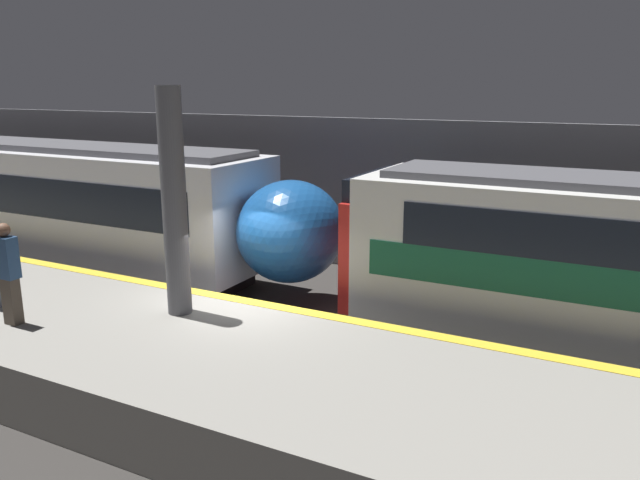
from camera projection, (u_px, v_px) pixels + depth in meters
name	position (u px, v px, depth m)	size (l,w,h in m)	color
ground_plane	(244.00, 345.00, 12.52)	(120.00, 120.00, 0.00)	#33302D
platform	(173.00, 362.00, 10.57)	(40.00, 4.22, 1.03)	gray
station_rear_barrier	(367.00, 195.00, 17.36)	(50.00, 0.15, 4.21)	gray
support_pillar_near	(174.00, 204.00, 10.99)	(0.44, 0.44, 4.06)	#56565B
train_modern	(34.00, 201.00, 18.04)	(18.88, 2.86, 3.53)	black
person_waiting	(8.00, 271.00, 10.69)	(0.38, 0.24, 1.81)	#473D33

